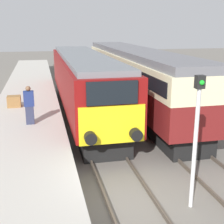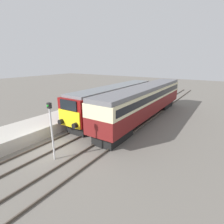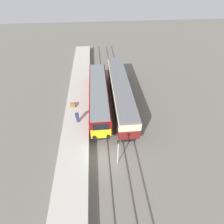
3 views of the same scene
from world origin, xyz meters
name	(u,v)px [view 2 (image 2 of 3)]	position (x,y,z in m)	size (l,w,h in m)	color
ground_plane	(48,148)	(0.00, 0.00, 0.00)	(120.00, 120.00, 0.00)	slate
platform_left	(85,111)	(-3.30, 8.00, 0.49)	(3.50, 50.00, 0.99)	#B7B2A8
rails_near_track	(90,127)	(0.00, 5.00, 0.07)	(1.51, 60.00, 0.14)	#4C4238
rails_far_track	(119,135)	(3.40, 5.00, 0.07)	(1.50, 60.00, 0.14)	#4C4238
locomotive	(116,99)	(0.00, 9.85, 2.06)	(2.70, 15.40, 3.64)	black
passenger_carriage	(145,99)	(3.40, 10.61, 2.32)	(2.75, 17.48, 3.83)	black
person_on_platform	(71,105)	(-3.03, 5.55, 1.84)	(0.44, 0.26, 1.72)	#2D334C
signal_post	(51,127)	(1.70, -0.72, 2.35)	(0.24, 0.28, 3.96)	silver
luggage_crate	(86,103)	(-3.94, 8.88, 1.29)	(0.70, 0.56, 0.60)	olive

